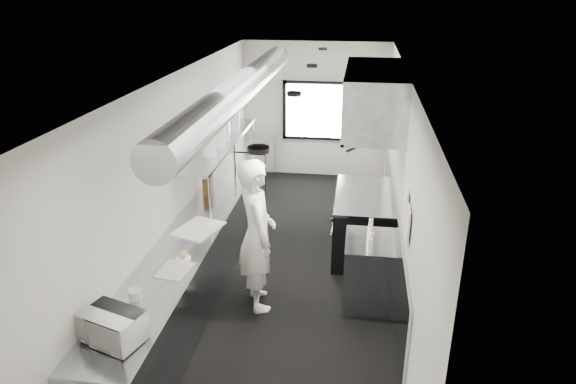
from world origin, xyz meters
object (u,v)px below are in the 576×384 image
(bottle_station, at_px, (370,272))
(squeeze_bottle_b, at_px, (371,239))
(microwave, at_px, (113,327))
(plate_stack_a, at_px, (209,146))
(prep_counter, at_px, (201,252))
(range, at_px, (362,223))
(plate_stack_c, at_px, (222,129))
(squeeze_bottle_a, at_px, (369,245))
(plate_stack_d, at_px, (232,118))
(exhaust_hood, at_px, (374,98))
(pass_shelf, at_px, (222,144))
(squeeze_bottle_c, at_px, (370,234))
(plate_stack_b, at_px, (218,137))
(squeeze_bottle_d, at_px, (370,230))
(small_plate, at_px, (184,258))
(cutting_board, at_px, (198,229))
(squeeze_bottle_e, at_px, (371,224))
(far_work_table, at_px, (254,164))
(line_cook, at_px, (257,235))
(knife_block, at_px, (208,185))
(deli_tub_a, at_px, (117,310))
(deli_tub_b, at_px, (135,294))

(bottle_station, bearing_deg, squeeze_bottle_b, -96.34)
(microwave, bearing_deg, plate_stack_a, 108.69)
(prep_counter, distance_m, range, 2.50)
(plate_stack_c, xyz_separation_m, squeeze_bottle_a, (2.32, -2.09, -0.76))
(plate_stack_d, distance_m, squeeze_bottle_b, 3.56)
(exhaust_hood, bearing_deg, bottle_station, -87.82)
(exhaust_hood, bearing_deg, squeeze_bottle_b, -88.60)
(pass_shelf, bearing_deg, plate_stack_a, -91.34)
(exhaust_hood, bearing_deg, squeeze_bottle_c, -89.22)
(squeeze_bottle_a, bearing_deg, plate_stack_b, 142.56)
(squeeze_bottle_d, bearing_deg, microwave, -133.89)
(small_plate, distance_m, plate_stack_a, 2.00)
(pass_shelf, xyz_separation_m, plate_stack_b, (0.01, -0.23, 0.18))
(range, bearing_deg, pass_shelf, 172.33)
(exhaust_hood, distance_m, cutting_board, 2.99)
(bottle_station, bearing_deg, squeeze_bottle_e, 92.55)
(range, relative_size, plate_stack_d, 3.94)
(far_work_table, distance_m, small_plate, 4.70)
(line_cook, height_order, plate_stack_d, line_cook)
(squeeze_bottle_b, relative_size, squeeze_bottle_d, 1.04)
(range, distance_m, plate_stack_a, 2.58)
(far_work_table, relative_size, line_cook, 0.61)
(bottle_station, relative_size, squeeze_bottle_b, 5.09)
(knife_block, bearing_deg, far_work_table, 84.14)
(pass_shelf, height_order, plate_stack_d, plate_stack_d)
(pass_shelf, height_order, deli_tub_a, pass_shelf)
(small_plate, relative_size, squeeze_bottle_a, 1.02)
(pass_shelf, bearing_deg, prep_counter, -88.44)
(microwave, relative_size, cutting_board, 0.78)
(bottle_station, height_order, deli_tub_b, deli_tub_b)
(exhaust_hood, bearing_deg, knife_block, -175.37)
(bottle_station, xyz_separation_m, plate_stack_a, (-2.36, 1.06, 1.25))
(squeeze_bottle_a, xyz_separation_m, squeeze_bottle_c, (0.00, 0.27, 0.01))
(pass_shelf, bearing_deg, line_cook, -64.32)
(plate_stack_d, distance_m, squeeze_bottle_c, 3.46)
(range, xyz_separation_m, deli_tub_a, (-2.36, -3.30, 0.48))
(line_cook, height_order, squeeze_bottle_d, line_cook)
(far_work_table, bearing_deg, exhaust_hood, -48.06)
(small_plate, relative_size, plate_stack_a, 0.67)
(bottle_station, relative_size, small_plate, 5.17)
(far_work_table, xyz_separation_m, deli_tub_b, (-0.10, -5.52, 0.50))
(prep_counter, height_order, far_work_table, same)
(range, bearing_deg, squeeze_bottle_c, -86.87)
(range, bearing_deg, knife_block, -175.25)
(small_plate, height_order, squeeze_bottle_a, squeeze_bottle_a)
(exhaust_hood, bearing_deg, plate_stack_a, -171.48)
(deli_tub_b, relative_size, squeeze_bottle_e, 0.85)
(prep_counter, distance_m, pass_shelf, 1.85)
(prep_counter, relative_size, bottle_station, 6.67)
(pass_shelf, relative_size, cutting_board, 4.80)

